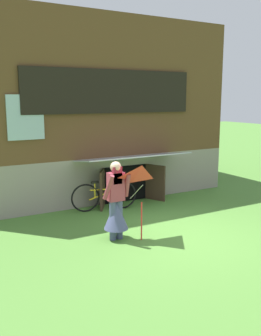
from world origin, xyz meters
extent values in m
plane|color=#4C7F33|center=(0.00, 0.00, 0.00)|extent=(60.00, 60.00, 0.00)
cube|color=gray|center=(0.00, 5.49, 0.67)|extent=(7.98, 4.99, 1.34)
cube|color=brown|center=(0.00, 5.49, 3.29)|extent=(7.98, 4.99, 3.90)
cube|color=black|center=(0.00, 2.96, 3.15)|extent=(4.99, 0.08, 1.17)
cube|color=#9EB7C6|center=(0.00, 2.98, 3.15)|extent=(4.83, 0.04, 1.05)
cube|color=#9EB7C6|center=(-2.38, 2.97, 2.51)|extent=(0.90, 0.06, 1.10)
cube|color=black|center=(0.40, 2.98, 0.53)|extent=(1.40, 0.03, 1.05)
cube|color=#3D2B1E|center=(-0.45, 2.70, 0.53)|extent=(0.42, 0.63, 1.05)
cube|color=#3D2B1E|center=(1.25, 2.70, 0.53)|extent=(0.33, 0.67, 1.05)
cube|color=#999EA8|center=(0.40, 2.45, 1.39)|extent=(3.12, 1.09, 0.18)
cylinder|color=#474C75|center=(-1.28, 0.45, 0.43)|extent=(0.14, 0.14, 0.85)
cylinder|color=#474C75|center=(-1.12, 0.45, 0.43)|extent=(0.14, 0.14, 0.85)
cone|color=#474C75|center=(-1.20, 0.45, 0.55)|extent=(0.52, 0.52, 0.64)
cube|color=#993847|center=(-1.20, 0.45, 1.15)|extent=(0.34, 0.20, 0.60)
cylinder|color=#993847|center=(-1.42, 0.35, 1.18)|extent=(0.17, 0.34, 0.56)
cylinder|color=#993847|center=(-0.98, 0.35, 1.18)|extent=(0.17, 0.34, 0.56)
cube|color=maroon|center=(-1.20, 0.39, 1.40)|extent=(0.20, 0.08, 0.36)
sphere|color=#D8AD8E|center=(-1.20, 0.45, 1.57)|extent=(0.23, 0.23, 0.23)
pyramid|color=red|center=(-0.87, -0.07, 1.31)|extent=(0.81, 0.65, 0.47)
cylinder|color=beige|center=(-0.85, 0.20, 1.05)|extent=(0.01, 0.52, 0.41)
cylinder|color=red|center=(-0.75, 0.15, 0.41)|extent=(0.03, 0.03, 0.82)
torus|color=black|center=(0.00, 2.37, 0.38)|extent=(0.75, 0.20, 0.76)
torus|color=black|center=(-1.01, 2.58, 0.38)|extent=(0.75, 0.20, 0.76)
cylinder|color=gold|center=(-0.50, 2.48, 0.58)|extent=(0.77, 0.19, 0.04)
cylinder|color=gold|center=(-0.50, 2.48, 0.45)|extent=(0.84, 0.21, 0.31)
cylinder|color=gold|center=(-0.76, 2.53, 0.58)|extent=(0.04, 0.04, 0.43)
cube|color=black|center=(-0.76, 2.53, 0.79)|extent=(0.20, 0.08, 0.05)
cylinder|color=gold|center=(0.00, 2.37, 0.75)|extent=(0.44, 0.12, 0.03)
camera|label=1|loc=(-4.69, -6.33, 2.97)|focal=40.13mm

